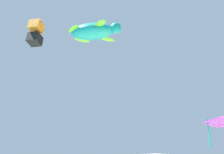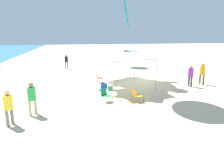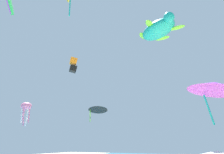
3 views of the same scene
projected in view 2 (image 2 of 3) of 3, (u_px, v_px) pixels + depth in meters
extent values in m
cube|color=beige|center=(141.00, 81.00, 18.59)|extent=(120.00, 120.00, 0.10)
cylinder|color=#B7B7BC|center=(156.00, 77.00, 14.57)|extent=(0.07, 0.07, 2.47)
cylinder|color=#B7B7BC|center=(134.00, 69.00, 17.56)|extent=(0.07, 0.07, 2.47)
cylinder|color=#B7B7BC|center=(113.00, 81.00, 13.34)|extent=(0.07, 0.07, 2.47)
cylinder|color=#B7B7BC|center=(98.00, 72.00, 16.33)|extent=(0.07, 0.07, 2.47)
cube|color=silver|center=(125.00, 58.00, 15.17)|extent=(4.02, 4.08, 0.10)
pyramid|color=silver|center=(125.00, 53.00, 15.10)|extent=(3.94, 4.00, 0.55)
cylinder|color=silver|center=(133.00, 59.00, 25.68)|extent=(0.35, 0.27, 2.25)
cone|color=teal|center=(132.00, 51.00, 25.60)|extent=(2.31, 2.28, 0.92)
cylinder|color=black|center=(98.00, 93.00, 14.13)|extent=(0.02, 0.02, 0.40)
cylinder|color=black|center=(105.00, 94.00, 13.96)|extent=(0.02, 0.02, 0.40)
cylinder|color=black|center=(101.00, 91.00, 14.61)|extent=(0.02, 0.02, 0.40)
cylinder|color=black|center=(107.00, 92.00, 14.43)|extent=(0.02, 0.02, 0.40)
cube|color=blue|center=(103.00, 90.00, 14.24)|extent=(0.71, 0.71, 0.03)
cube|color=blue|center=(104.00, 86.00, 14.46)|extent=(0.36, 0.49, 0.41)
cylinder|color=black|center=(103.00, 81.00, 17.78)|extent=(0.02, 0.02, 0.40)
cylinder|color=black|center=(103.00, 79.00, 18.29)|extent=(0.02, 0.02, 0.40)
cylinder|color=black|center=(97.00, 81.00, 17.76)|extent=(0.02, 0.02, 0.40)
cylinder|color=black|center=(97.00, 79.00, 18.27)|extent=(0.02, 0.02, 0.40)
cube|color=red|center=(100.00, 78.00, 17.98)|extent=(0.58, 0.58, 0.03)
cube|color=red|center=(97.00, 76.00, 17.92)|extent=(0.51, 0.19, 0.41)
cylinder|color=black|center=(107.00, 101.00, 12.54)|extent=(0.02, 0.02, 0.40)
cylinder|color=black|center=(112.00, 99.00, 12.91)|extent=(0.02, 0.02, 0.40)
cylinder|color=black|center=(101.00, 99.00, 12.89)|extent=(0.02, 0.02, 0.40)
cylinder|color=black|center=(107.00, 97.00, 13.25)|extent=(0.02, 0.02, 0.40)
cube|color=#198C4C|center=(107.00, 96.00, 12.85)|extent=(0.73, 0.73, 0.03)
cube|color=#198C4C|center=(103.00, 92.00, 13.00)|extent=(0.40, 0.47, 0.41)
cylinder|color=black|center=(143.00, 99.00, 12.80)|extent=(0.02, 0.02, 0.40)
cylinder|color=black|center=(139.00, 97.00, 13.26)|extent=(0.02, 0.02, 0.40)
cylinder|color=black|center=(136.00, 101.00, 12.59)|extent=(0.02, 0.02, 0.40)
cylinder|color=black|center=(132.00, 98.00, 13.06)|extent=(0.02, 0.02, 0.40)
cube|color=orange|center=(138.00, 96.00, 12.89)|extent=(0.63, 0.63, 0.03)
cube|color=orange|center=(134.00, 93.00, 12.73)|extent=(0.51, 0.25, 0.41)
cube|color=#1E8C4C|center=(111.00, 88.00, 15.65)|extent=(0.67, 0.52, 0.36)
cube|color=white|center=(111.00, 85.00, 15.61)|extent=(0.69, 0.53, 0.04)
cylinder|color=slate|center=(66.00, 65.00, 24.91)|extent=(0.16, 0.16, 0.81)
cylinder|color=slate|center=(68.00, 66.00, 24.77)|extent=(0.16, 0.16, 0.81)
cylinder|color=black|center=(66.00, 59.00, 24.68)|extent=(0.42, 0.42, 0.70)
sphere|color=#A87A56|center=(66.00, 55.00, 24.58)|extent=(0.26, 0.26, 0.26)
cylinder|color=#C6B28C|center=(36.00, 107.00, 10.95)|extent=(0.16, 0.16, 0.83)
cylinder|color=#C6B28C|center=(30.00, 108.00, 10.71)|extent=(0.16, 0.16, 0.83)
cylinder|color=green|center=(32.00, 94.00, 10.66)|extent=(0.43, 0.43, 0.72)
sphere|color=#A87A56|center=(31.00, 85.00, 10.55)|extent=(0.27, 0.27, 0.27)
cylinder|color=slate|center=(12.00, 116.00, 9.75)|extent=(0.16, 0.16, 0.81)
cylinder|color=slate|center=(7.00, 119.00, 9.45)|extent=(0.16, 0.16, 0.81)
cylinder|color=yellow|center=(8.00, 102.00, 9.43)|extent=(0.42, 0.42, 0.70)
sphere|color=beige|center=(7.00, 92.00, 9.33)|extent=(0.26, 0.26, 0.26)
cylinder|color=brown|center=(200.00, 79.00, 17.36)|extent=(0.17, 0.17, 0.86)
cylinder|color=brown|center=(203.00, 80.00, 17.08)|extent=(0.17, 0.17, 0.86)
cylinder|color=orange|center=(203.00, 70.00, 17.05)|extent=(0.45, 0.45, 0.75)
sphere|color=#A87A56|center=(203.00, 64.00, 16.94)|extent=(0.28, 0.28, 0.28)
cylinder|color=#33384C|center=(191.00, 82.00, 16.39)|extent=(0.16, 0.16, 0.83)
cylinder|color=#33384C|center=(189.00, 81.00, 16.70)|extent=(0.16, 0.16, 0.83)
cylinder|color=purple|center=(191.00, 73.00, 16.38)|extent=(0.43, 0.43, 0.72)
sphere|color=tan|center=(191.00, 67.00, 16.27)|extent=(0.27, 0.27, 0.27)
cylinder|color=teal|center=(125.00, 8.00, 13.99)|extent=(0.41, 0.67, 2.49)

